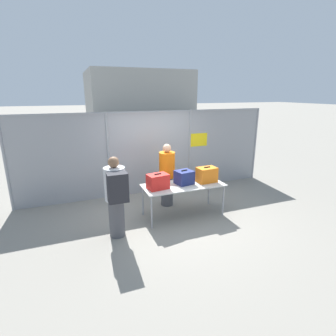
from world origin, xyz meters
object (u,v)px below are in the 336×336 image
Objects in this scene: suitcase_red at (158,181)px; suitcase_navy at (184,177)px; traveler_hooded at (116,195)px; security_worker_near at (167,174)px; inspection_table at (183,187)px; suitcase_orange at (207,175)px; utility_trailer at (184,162)px.

suitcase_navy is at bearing 7.13° from suitcase_red.
traveler_hooded is (-1.02, -0.41, -0.02)m from suitcase_red.
security_worker_near is (-0.19, 0.65, -0.10)m from suitcase_navy.
suitcase_orange is at bearing -1.44° from inspection_table.
security_worker_near is (-0.75, 0.73, -0.12)m from suitcase_orange.
inspection_table is at bearing -6.80° from traveler_hooded.
suitcase_navy is 0.26× the size of traveler_hooded.
inspection_table is 4.32× the size of suitcase_navy.
utility_trailer is (2.10, 3.22, -0.52)m from suitcase_red.
suitcase_red is at bearing -179.42° from suitcase_orange.
security_worker_near is at bearing 106.07° from suitcase_navy.
inspection_table is 3.85× the size of suitcase_red.
security_worker_near is at bearing 101.27° from inspection_table.
traveler_hooded is 1.03× the size of security_worker_near.
suitcase_orange is 0.29× the size of traveler_hooded.
traveler_hooded reaches higher than suitcase_red.
suitcase_red is 0.30× the size of traveler_hooded.
suitcase_navy is 1.78m from traveler_hooded.
inspection_table is at bearing 178.56° from suitcase_orange.
security_worker_near reaches higher than utility_trailer.
inspection_table is 1.14× the size of traveler_hooded.
inspection_table is at bearing -128.56° from suitcase_navy.
suitcase_navy is at bearing 172.58° from suitcase_orange.
traveler_hooded reaches higher than inspection_table.
security_worker_near reaches higher than inspection_table.
security_worker_near is (1.52, 1.15, -0.09)m from traveler_hooded.
inspection_table is at bearing -114.59° from utility_trailer.
security_worker_near reaches higher than suitcase_navy.
suitcase_navy reaches higher than inspection_table.
suitcase_orange is 3.36m from utility_trailer.
suitcase_navy is at bearing -5.37° from traveler_hooded.
suitcase_navy is 0.69m from security_worker_near.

